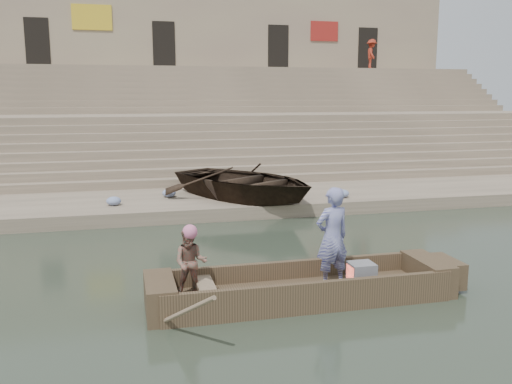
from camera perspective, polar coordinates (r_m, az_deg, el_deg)
name	(u,v)px	position (r m, az deg, el deg)	size (l,w,h in m)	color
ground	(370,285)	(11.13, 11.79, -9.50)	(120.00, 120.00, 0.00)	#263225
lower_landing	(266,200)	(18.36, 1.04, -0.82)	(32.00, 4.00, 0.40)	gray
mid_landing	(225,145)	(25.45, -3.29, 4.98)	(32.00, 3.00, 2.80)	gray
upper_landing	(203,113)	(32.27, -5.62, 8.18)	(32.00, 3.00, 5.20)	gray
ghat_steps	(218,133)	(27.08, -3.96, 6.13)	(32.00, 11.00, 5.20)	gray
building_wall	(193,64)	(36.26, -6.63, 13.13)	(32.00, 5.07, 11.20)	#9D8C6A
main_rowboat	(302,295)	(10.14, 4.81, -10.64)	(5.00, 1.30, 0.22)	brown
rowboat_trim	(313,283)	(10.13, 5.95, -9.49)	(6.04, 2.63, 1.89)	brown
standing_man	(332,237)	(10.02, 7.97, -4.73)	(0.68, 0.44, 1.86)	navy
rowing_man	(191,263)	(9.60, -6.85, -7.35)	(0.59, 0.46, 1.22)	#246E56
television	(361,273)	(10.45, 10.91, -8.36)	(0.46, 0.42, 0.40)	slate
beached_rowboat	(245,182)	(17.48, -1.18, 1.10)	(3.78, 5.30, 1.10)	#2D2116
pedestrian	(372,54)	(34.44, 11.99, 13.92)	(1.13, 0.65, 1.74)	maroon
cloth_bundles	(350,188)	(19.03, 9.77, 0.44)	(15.67, 1.91, 0.26)	#3F5999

